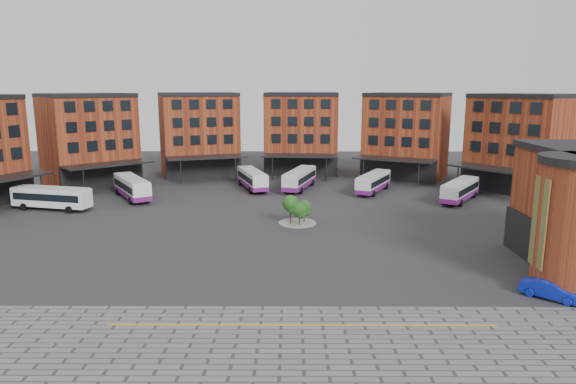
{
  "coord_description": "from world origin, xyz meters",
  "views": [
    {
      "loc": [
        1.25,
        -45.71,
        15.63
      ],
      "look_at": [
        0.92,
        10.73,
        4.0
      ],
      "focal_mm": 32.0,
      "sensor_mm": 36.0,
      "label": 1
    }
  ],
  "objects_px": {
    "tree_island": "(298,209)",
    "blue_car": "(551,290)",
    "bus_f": "(460,190)",
    "bus_a": "(51,197)",
    "bus_c": "(252,179)",
    "bus_d": "(300,179)",
    "bus_b": "(132,187)",
    "bus_e": "(373,182)"
  },
  "relations": [
    {
      "from": "bus_b",
      "to": "bus_f",
      "type": "bearing_deg",
      "value": -33.3
    },
    {
      "from": "bus_a",
      "to": "bus_f",
      "type": "relative_size",
      "value": 1.09
    },
    {
      "from": "bus_b",
      "to": "bus_c",
      "type": "height_order",
      "value": "bus_b"
    },
    {
      "from": "bus_a",
      "to": "bus_f",
      "type": "height_order",
      "value": "bus_a"
    },
    {
      "from": "bus_c",
      "to": "bus_e",
      "type": "bearing_deg",
      "value": -25.8
    },
    {
      "from": "bus_d",
      "to": "bus_f",
      "type": "xyz_separation_m",
      "value": [
        22.12,
        -8.36,
        -0.08
      ]
    },
    {
      "from": "bus_d",
      "to": "bus_c",
      "type": "bearing_deg",
      "value": -164.04
    },
    {
      "from": "bus_f",
      "to": "blue_car",
      "type": "bearing_deg",
      "value": -62.34
    },
    {
      "from": "blue_car",
      "to": "bus_a",
      "type": "bearing_deg",
      "value": 100.7
    },
    {
      "from": "bus_b",
      "to": "bus_c",
      "type": "distance_m",
      "value": 18.02
    },
    {
      "from": "bus_e",
      "to": "blue_car",
      "type": "distance_m",
      "value": 40.24
    },
    {
      "from": "tree_island",
      "to": "bus_f",
      "type": "bearing_deg",
      "value": 28.63
    },
    {
      "from": "tree_island",
      "to": "bus_a",
      "type": "bearing_deg",
      "value": 167.65
    },
    {
      "from": "tree_island",
      "to": "blue_car",
      "type": "distance_m",
      "value": 28.25
    },
    {
      "from": "bus_a",
      "to": "bus_b",
      "type": "relative_size",
      "value": 1.01
    },
    {
      "from": "blue_car",
      "to": "bus_e",
      "type": "bearing_deg",
      "value": 50.02
    },
    {
      "from": "bus_a",
      "to": "bus_c",
      "type": "xyz_separation_m",
      "value": [
        24.85,
        13.94,
        -0.16
      ]
    },
    {
      "from": "bus_d",
      "to": "blue_car",
      "type": "height_order",
      "value": "bus_d"
    },
    {
      "from": "bus_d",
      "to": "bus_e",
      "type": "xyz_separation_m",
      "value": [
        11.05,
        -2.25,
        -0.1
      ]
    },
    {
      "from": "bus_e",
      "to": "bus_d",
      "type": "bearing_deg",
      "value": -164.83
    },
    {
      "from": "bus_a",
      "to": "bus_d",
      "type": "distance_m",
      "value": 35.03
    },
    {
      "from": "tree_island",
      "to": "bus_d",
      "type": "xyz_separation_m",
      "value": [
        0.56,
        20.74,
        -0.19
      ]
    },
    {
      "from": "bus_a",
      "to": "bus_f",
      "type": "xyz_separation_m",
      "value": [
        54.31,
        5.45,
        -0.18
      ]
    },
    {
      "from": "bus_a",
      "to": "blue_car",
      "type": "relative_size",
      "value": 2.45
    },
    {
      "from": "bus_c",
      "to": "bus_f",
      "type": "bearing_deg",
      "value": -34.49
    },
    {
      "from": "bus_a",
      "to": "bus_f",
      "type": "distance_m",
      "value": 54.58
    },
    {
      "from": "bus_a",
      "to": "bus_f",
      "type": "bearing_deg",
      "value": -70.77
    },
    {
      "from": "bus_a",
      "to": "blue_car",
      "type": "bearing_deg",
      "value": -105.6
    },
    {
      "from": "bus_d",
      "to": "blue_car",
      "type": "xyz_separation_m",
      "value": [
        18.18,
        -41.85,
        -0.93
      ]
    },
    {
      "from": "tree_island",
      "to": "bus_f",
      "type": "relative_size",
      "value": 0.45
    },
    {
      "from": "tree_island",
      "to": "bus_d",
      "type": "distance_m",
      "value": 20.75
    },
    {
      "from": "bus_c",
      "to": "bus_d",
      "type": "xyz_separation_m",
      "value": [
        7.34,
        -0.13,
        0.05
      ]
    },
    {
      "from": "bus_f",
      "to": "blue_car",
      "type": "height_order",
      "value": "bus_f"
    },
    {
      "from": "bus_d",
      "to": "tree_island",
      "type": "bearing_deg",
      "value": -74.58
    },
    {
      "from": "bus_a",
      "to": "blue_car",
      "type": "xyz_separation_m",
      "value": [
        50.38,
        -28.04,
        -1.03
      ]
    },
    {
      "from": "bus_c",
      "to": "bus_a",
      "type": "bearing_deg",
      "value": -169.13
    },
    {
      "from": "tree_island",
      "to": "blue_car",
      "type": "bearing_deg",
      "value": -48.4
    },
    {
      "from": "bus_e",
      "to": "blue_car",
      "type": "bearing_deg",
      "value": -53.09
    },
    {
      "from": "bus_a",
      "to": "bus_c",
      "type": "bearing_deg",
      "value": -47.21
    },
    {
      "from": "tree_island",
      "to": "bus_c",
      "type": "height_order",
      "value": "tree_island"
    },
    {
      "from": "bus_a",
      "to": "bus_d",
      "type": "bearing_deg",
      "value": -53.28
    },
    {
      "from": "bus_a",
      "to": "bus_e",
      "type": "bearing_deg",
      "value": -61.54
    }
  ]
}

